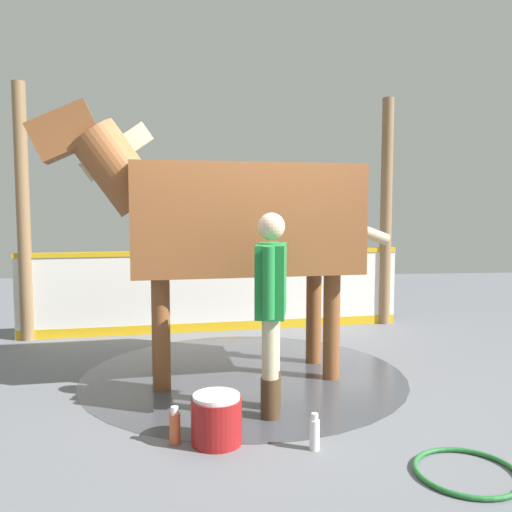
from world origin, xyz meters
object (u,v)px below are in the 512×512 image
at_px(horse, 232,219).
at_px(handler, 271,300).
at_px(wash_bucket, 217,419).
at_px(bottle_shampoo, 315,433).
at_px(hose_coil, 467,472).
at_px(bottle_spray, 175,427).

height_order(horse, handler, horse).
bearing_deg(wash_bucket, bottle_shampoo, 76.23).
xyz_separation_m(handler, bottle_shampoo, (0.68, 0.22, -0.80)).
bearing_deg(bottle_shampoo, hose_coil, 63.81).
distance_m(handler, bottle_shampoo, 1.07).
bearing_deg(hose_coil, bottle_spray, -108.40).
relative_size(horse, handler, 2.15).
distance_m(handler, bottle_spray, 1.19).
bearing_deg(hose_coil, horse, -147.43).
bearing_deg(handler, horse, 115.19).
height_order(wash_bucket, bottle_spray, wash_bucket).
height_order(horse, bottle_spray, horse).
bearing_deg(bottle_spray, horse, 162.32).
bearing_deg(horse, bottle_shampoo, 99.34).
bearing_deg(bottle_shampoo, handler, -162.37).
relative_size(bottle_spray, hose_coil, 0.41).
relative_size(bottle_shampoo, bottle_spray, 0.95).
distance_m(handler, wash_bucket, 1.01).
distance_m(horse, hose_coil, 2.91).
distance_m(handler, hose_coil, 1.79).
xyz_separation_m(wash_bucket, bottle_spray, (-0.02, -0.29, -0.05)).
bearing_deg(bottle_spray, wash_bucket, 86.76).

